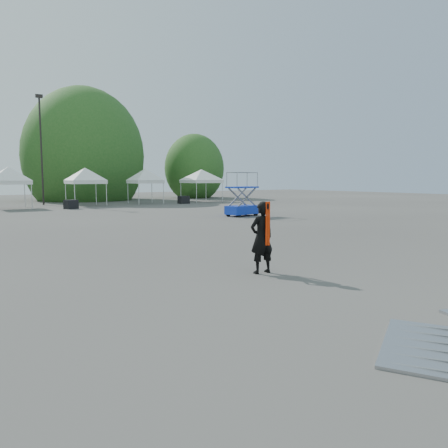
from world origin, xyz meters
TOP-DOWN VIEW (x-y plane):
  - ground at (0.00, 0.00)m, footprint 120.00×120.00m
  - light_pole_east at (3.00, 32.00)m, footprint 0.60×0.25m
  - tree_mid_e at (9.00, 39.00)m, footprint 5.12×5.12m
  - tree_far_e at (22.00, 37.00)m, footprint 3.84×3.84m
  - tent_e at (-0.33, 28.39)m, footprint 4.16×4.16m
  - tent_f at (5.80, 28.59)m, footprint 4.14×4.14m
  - tent_g at (11.54, 28.72)m, footprint 3.85×3.85m
  - tent_h at (17.89, 28.80)m, footprint 4.71×4.71m
  - man at (0.82, -1.34)m, footprint 0.70×0.49m
  - scissor_lift at (10.69, 12.40)m, footprint 2.31×1.42m
  - barrier_left at (-0.47, -6.46)m, footprint 2.31×1.90m
  - crate_mid at (3.58, 25.37)m, footprint 1.10×0.97m
  - crate_east at (14.47, 26.55)m, footprint 0.97×0.77m

SIDE VIEW (x-z plane):
  - ground at x=0.00m, z-range 0.00..0.00m
  - barrier_left at x=-0.47m, z-range 0.00..0.07m
  - crate_mid at x=3.58m, z-range 0.00..0.72m
  - crate_east at x=14.47m, z-range 0.00..0.73m
  - man at x=0.82m, z-range 0.00..1.84m
  - scissor_lift at x=10.69m, z-range 0.01..2.80m
  - tent_g at x=11.54m, z-range 1.12..5.00m
  - tent_f at x=5.80m, z-range 1.12..5.00m
  - tent_e at x=-0.33m, z-range 1.12..5.00m
  - tent_h at x=17.89m, z-range 1.12..5.00m
  - tree_far_e at x=22.00m, z-range 0.70..6.55m
  - tree_mid_e at x=9.00m, z-range 0.94..8.74m
  - light_pole_east at x=3.00m, z-range 0.62..10.42m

